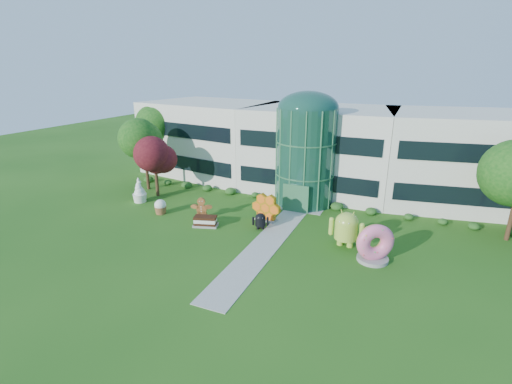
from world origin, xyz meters
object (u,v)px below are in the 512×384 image
at_px(android_black, 260,220).
at_px(gingerbread, 202,208).
at_px(android_green, 346,227).
at_px(donut, 374,242).

height_order(android_black, gingerbread, gingerbread).
bearing_deg(gingerbread, android_green, -18.84).
bearing_deg(android_green, donut, -29.30).
height_order(android_black, donut, donut).
distance_m(android_green, gingerbread, 13.51).
relative_size(donut, gingerbread, 1.31).
bearing_deg(android_green, android_black, -177.15).
bearing_deg(donut, android_black, 138.14).
height_order(android_green, donut, android_green).
xyz_separation_m(android_black, donut, (9.81, -1.87, 0.62)).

